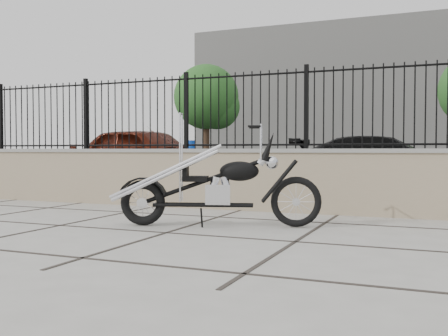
% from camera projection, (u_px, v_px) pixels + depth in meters
% --- Properties ---
extents(ground_plane, '(90.00, 90.00, 0.00)m').
position_uv_depth(ground_plane, '(166.00, 233.00, 5.93)').
color(ground_plane, '#99968E').
rests_on(ground_plane, ground).
extents(parking_lot, '(30.00, 30.00, 0.00)m').
position_uv_depth(parking_lot, '(348.00, 178.00, 17.46)').
color(parking_lot, black).
rests_on(parking_lot, ground).
extents(retaining_wall, '(14.00, 0.36, 0.96)m').
position_uv_depth(retaining_wall, '(243.00, 179.00, 8.22)').
color(retaining_wall, gray).
rests_on(retaining_wall, ground_plane).
extents(iron_fence, '(14.00, 0.08, 1.20)m').
position_uv_depth(iron_fence, '(243.00, 110.00, 8.18)').
color(iron_fence, black).
rests_on(iron_fence, retaining_wall).
extents(background_building, '(22.00, 6.00, 8.00)m').
position_uv_depth(background_building, '(389.00, 97.00, 30.24)').
color(background_building, beige).
rests_on(background_building, ground_plane).
extents(chopper_motorcycle, '(2.38, 1.11, 1.42)m').
position_uv_depth(chopper_motorcycle, '(215.00, 169.00, 6.41)').
color(chopper_motorcycle, black).
rests_on(chopper_motorcycle, ground_plane).
extents(car_red, '(4.82, 2.69, 1.55)m').
position_uv_depth(car_red, '(146.00, 156.00, 13.60)').
color(car_red, '#47140A').
rests_on(car_red, parking_lot).
extents(car_black, '(4.54, 2.15, 1.28)m').
position_uv_depth(car_black, '(384.00, 162.00, 12.63)').
color(car_black, black).
rests_on(car_black, parking_lot).
extents(bollard_a, '(0.18, 0.18, 1.13)m').
position_uv_depth(bollard_a, '(191.00, 168.00, 10.55)').
color(bollard_a, '#0C2ABB').
rests_on(bollard_a, ground_plane).
extents(bollard_b, '(0.11, 0.11, 0.90)m').
position_uv_depth(bollard_b, '(389.00, 178.00, 9.09)').
color(bollard_b, '#0B4FAA').
rests_on(bollard_b, ground_plane).
extents(tree_left, '(2.91, 2.91, 4.92)m').
position_uv_depth(tree_left, '(206.00, 94.00, 23.46)').
color(tree_left, '#382619').
rests_on(tree_left, ground_plane).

